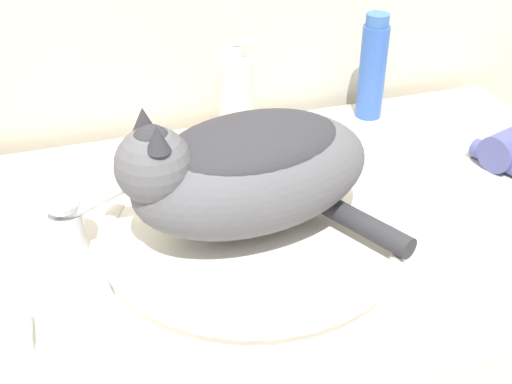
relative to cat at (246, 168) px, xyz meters
The scene contains 6 objects.
sink_basin 0.11m from the cat, 13.19° to the left, with size 0.40×0.40×0.05m.
cat is the anchor object (origin of this frame).
faucet 0.24m from the cat, 159.93° to the left, with size 0.12×0.07×0.12m.
shampoo_bottle_tall 0.47m from the cat, 43.71° to the left, with size 0.05×0.05×0.19m.
soap_pump_bottle 0.34m from the cat, 75.58° to the left, with size 0.06×0.06×0.18m.
soap_bar 0.34m from the cat, 167.59° to the right, with size 0.07×0.04×0.02m.
Camera 1 is at (-0.19, -0.38, 1.35)m, focal length 45.00 mm.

